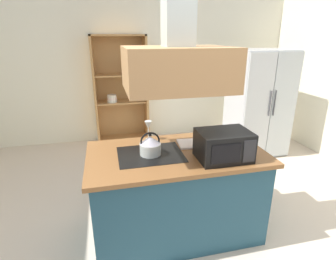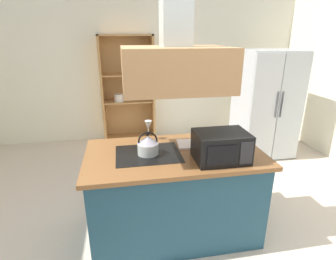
{
  "view_description": "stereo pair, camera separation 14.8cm",
  "coord_description": "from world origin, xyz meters",
  "px_view_note": "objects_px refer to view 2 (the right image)",
  "views": [
    {
      "loc": [
        -0.61,
        -2.13,
        1.95
      ],
      "look_at": [
        0.01,
        0.45,
        1.0
      ],
      "focal_mm": 28.38,
      "sensor_mm": 36.0,
      "label": 1
    },
    {
      "loc": [
        -0.46,
        -2.16,
        1.95
      ],
      "look_at": [
        0.01,
        0.45,
        1.0
      ],
      "focal_mm": 28.38,
      "sensor_mm": 36.0,
      "label": 2
    }
  ],
  "objects_px": {
    "dish_cabinet": "(128,96)",
    "microwave": "(221,146)",
    "refrigerator": "(266,104)",
    "cutting_board": "(194,144)",
    "kettle": "(148,145)",
    "wine_glass_on_counter": "(148,126)"
  },
  "relations": [
    {
      "from": "microwave",
      "to": "refrigerator",
      "type": "bearing_deg",
      "value": 51.53
    },
    {
      "from": "dish_cabinet",
      "to": "microwave",
      "type": "bearing_deg",
      "value": -76.33
    },
    {
      "from": "microwave",
      "to": "wine_glass_on_counter",
      "type": "relative_size",
      "value": 2.23
    },
    {
      "from": "dish_cabinet",
      "to": "microwave",
      "type": "relative_size",
      "value": 4.28
    },
    {
      "from": "dish_cabinet",
      "to": "microwave",
      "type": "distance_m",
      "value": 3.01
    },
    {
      "from": "dish_cabinet",
      "to": "wine_glass_on_counter",
      "type": "xyz_separation_m",
      "value": [
        0.13,
        -2.3,
        0.17
      ]
    },
    {
      "from": "dish_cabinet",
      "to": "kettle",
      "type": "height_order",
      "value": "dish_cabinet"
    },
    {
      "from": "kettle",
      "to": "microwave",
      "type": "height_order",
      "value": "microwave"
    },
    {
      "from": "dish_cabinet",
      "to": "refrigerator",
      "type": "bearing_deg",
      "value": -24.23
    },
    {
      "from": "kettle",
      "to": "cutting_board",
      "type": "distance_m",
      "value": 0.51
    },
    {
      "from": "refrigerator",
      "to": "dish_cabinet",
      "type": "distance_m",
      "value": 2.44
    },
    {
      "from": "wine_glass_on_counter",
      "to": "cutting_board",
      "type": "bearing_deg",
      "value": -28.23
    },
    {
      "from": "kettle",
      "to": "cutting_board",
      "type": "relative_size",
      "value": 0.65
    },
    {
      "from": "dish_cabinet",
      "to": "cutting_board",
      "type": "relative_size",
      "value": 5.78
    },
    {
      "from": "kettle",
      "to": "cutting_board",
      "type": "height_order",
      "value": "kettle"
    },
    {
      "from": "dish_cabinet",
      "to": "cutting_board",
      "type": "xyz_separation_m",
      "value": [
        0.57,
        -2.54,
        0.03
      ]
    },
    {
      "from": "cutting_board",
      "to": "wine_glass_on_counter",
      "type": "xyz_separation_m",
      "value": [
        -0.44,
        0.24,
        0.14
      ]
    },
    {
      "from": "refrigerator",
      "to": "dish_cabinet",
      "type": "relative_size",
      "value": 0.88
    },
    {
      "from": "refrigerator",
      "to": "microwave",
      "type": "xyz_separation_m",
      "value": [
        -1.52,
        -1.91,
        0.16
      ]
    },
    {
      "from": "dish_cabinet",
      "to": "kettle",
      "type": "bearing_deg",
      "value": -88.1
    },
    {
      "from": "refrigerator",
      "to": "wine_glass_on_counter",
      "type": "distance_m",
      "value": 2.47
    },
    {
      "from": "dish_cabinet",
      "to": "microwave",
      "type": "height_order",
      "value": "dish_cabinet"
    }
  ]
}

